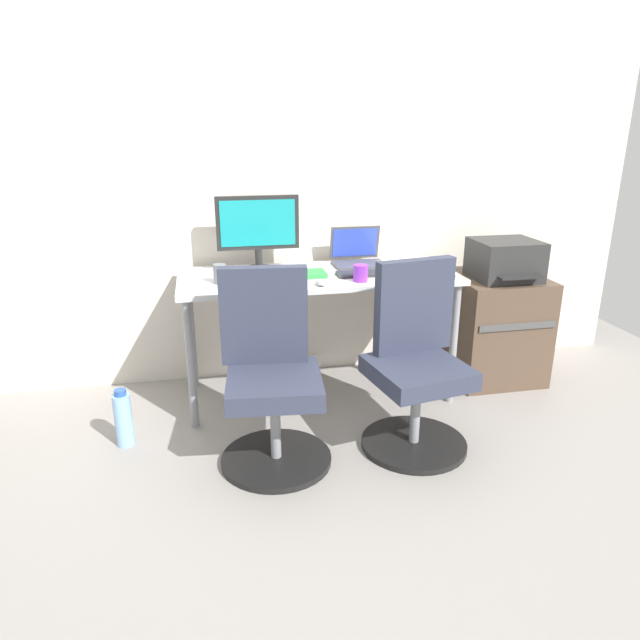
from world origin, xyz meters
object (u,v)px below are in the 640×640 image
office_chair_left (271,378)px  office_chair_right (416,366)px  side_cabinet (497,330)px  open_laptop (358,256)px  desktop_monitor (258,227)px  printer (505,260)px  coffee_mug (360,273)px  water_bottle_on_floor (123,419)px

office_chair_left → office_chair_right: 0.73m
side_cabinet → open_laptop: (-0.87, 0.20, 0.48)m
office_chair_right → desktop_monitor: (-0.69, 0.82, 0.58)m
desktop_monitor → open_laptop: (0.61, 0.01, -0.19)m
open_laptop → side_cabinet: bearing=-13.2°
printer → desktop_monitor: size_ratio=0.83×
printer → office_chair_left: bearing=-157.7°
open_laptop → coffee_mug: bearing=-103.2°
side_cabinet → coffee_mug: coffee_mug is taller
printer → coffee_mug: size_ratio=4.35×
printer → coffee_mug: printer is taller
printer → coffee_mug: bearing=-169.0°
water_bottle_on_floor → desktop_monitor: size_ratio=0.65×
water_bottle_on_floor → desktop_monitor: (0.78, 0.56, 0.86)m
open_laptop → coffee_mug: (-0.09, -0.39, -0.01)m
office_chair_left → open_laptop: (0.65, 0.83, 0.39)m
office_chair_right → desktop_monitor: size_ratio=1.96×
office_chair_right → open_laptop: (-0.08, 0.83, 0.39)m
side_cabinet → coffee_mug: 1.09m
printer → coffee_mug: 0.98m
office_chair_left → open_laptop: size_ratio=3.03×
desktop_monitor → open_laptop: desktop_monitor is taller
printer → desktop_monitor: desktop_monitor is taller
office_chair_right → coffee_mug: size_ratio=10.22×
printer → desktop_monitor: 1.51m
side_cabinet → office_chair_left: bearing=-157.7°
side_cabinet → printer: printer is taller
coffee_mug → side_cabinet: bearing=11.0°
side_cabinet → coffee_mug: size_ratio=7.28×
printer → water_bottle_on_floor: bearing=-170.8°
office_chair_right → side_cabinet: 1.01m
office_chair_right → coffee_mug: 0.60m
printer → desktop_monitor: (-1.48, 0.20, 0.22)m
desktop_monitor → coffee_mug: size_ratio=5.22×
office_chair_right → desktop_monitor: 1.22m
office_chair_right → printer: size_ratio=2.35×
office_chair_left → desktop_monitor: desktop_monitor is taller
side_cabinet → water_bottle_on_floor: 2.29m
open_laptop → office_chair_left: bearing=-128.0°
water_bottle_on_floor → coffee_mug: (1.29, 0.18, 0.66)m
office_chair_right → open_laptop: 0.92m
office_chair_left → open_laptop: open_laptop is taller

